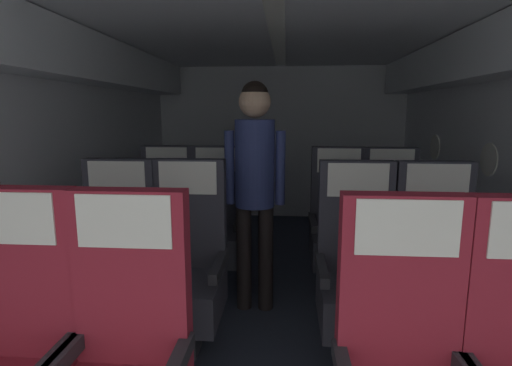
% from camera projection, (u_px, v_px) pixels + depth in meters
% --- Properties ---
extents(ground, '(3.60, 6.10, 0.02)m').
position_uv_depth(ground, '(273.00, 318.00, 2.85)').
color(ground, '#2D3342').
extents(fuselage_shell, '(3.48, 5.75, 2.11)m').
position_uv_depth(fuselage_shell, '(276.00, 102.00, 2.84)').
color(fuselage_shell, silver).
rests_on(fuselage_shell, ground).
extents(seat_b_left_window, '(0.47, 0.51, 1.16)m').
position_uv_depth(seat_b_left_window, '(116.00, 271.00, 2.43)').
color(seat_b_left_window, '#38383D').
rests_on(seat_b_left_window, ground).
extents(seat_b_left_aisle, '(0.47, 0.51, 1.16)m').
position_uv_depth(seat_b_left_aisle, '(187.00, 272.00, 2.41)').
color(seat_b_left_aisle, '#38383D').
rests_on(seat_b_left_aisle, ground).
extents(seat_b_right_aisle, '(0.47, 0.51, 1.16)m').
position_uv_depth(seat_b_right_aisle, '(436.00, 280.00, 2.30)').
color(seat_b_right_aisle, '#38383D').
rests_on(seat_b_right_aisle, ground).
extents(seat_b_right_window, '(0.47, 0.51, 1.16)m').
position_uv_depth(seat_b_right_window, '(357.00, 277.00, 2.33)').
color(seat_b_right_window, '#38383D').
rests_on(seat_b_right_window, ground).
extents(seat_c_left_window, '(0.47, 0.51, 1.16)m').
position_uv_depth(seat_c_left_window, '(166.00, 226.00, 3.40)').
color(seat_c_left_window, '#38383D').
rests_on(seat_c_left_window, ground).
extents(seat_c_left_aisle, '(0.47, 0.51, 1.16)m').
position_uv_depth(seat_c_left_aisle, '(216.00, 227.00, 3.36)').
color(seat_c_left_aisle, '#38383D').
rests_on(seat_c_left_aisle, ground).
extents(seat_c_right_aisle, '(0.47, 0.51, 1.16)m').
position_uv_depth(seat_c_right_aisle, '(391.00, 231.00, 3.24)').
color(seat_c_right_aisle, '#38383D').
rests_on(seat_c_right_aisle, ground).
extents(seat_c_right_window, '(0.47, 0.51, 1.16)m').
position_uv_depth(seat_c_right_window, '(338.00, 230.00, 3.29)').
color(seat_c_right_window, '#38383D').
rests_on(seat_c_right_window, ground).
extents(flight_attendant, '(0.43, 0.28, 1.66)m').
position_uv_depth(flight_attendant, '(255.00, 172.00, 2.81)').
color(flight_attendant, black).
rests_on(flight_attendant, ground).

